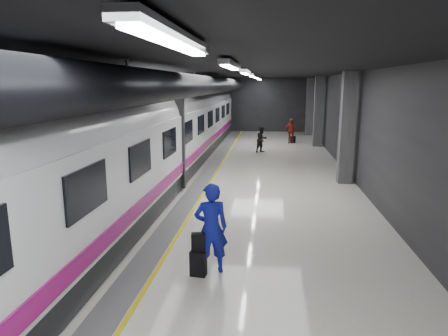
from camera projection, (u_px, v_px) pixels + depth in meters
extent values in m
plane|color=white|center=(230.00, 192.00, 15.16)|extent=(40.00, 40.00, 0.00)
cube|color=black|center=(230.00, 70.00, 14.23)|extent=(10.00, 40.00, 0.02)
cube|color=#28282B|center=(253.00, 105.00, 34.13)|extent=(10.00, 0.02, 4.50)
cube|color=#28282B|center=(100.00, 131.00, 15.25)|extent=(0.02, 40.00, 4.50)
cube|color=#28282B|center=(370.00, 135.00, 14.13)|extent=(0.02, 40.00, 4.50)
cube|color=slate|center=(195.00, 190.00, 15.31)|extent=(0.65, 39.80, 0.01)
cube|color=yellow|center=(205.00, 191.00, 15.26)|extent=(0.10, 39.80, 0.01)
cylinder|color=black|center=(195.00, 86.00, 14.49)|extent=(0.80, 38.00, 0.80)
cube|color=silver|center=(175.00, 38.00, 3.49)|extent=(0.22, 2.60, 0.10)
cube|color=silver|center=(231.00, 65.00, 8.35)|extent=(0.22, 2.60, 0.10)
cube|color=silver|center=(245.00, 72.00, 13.21)|extent=(0.22, 2.60, 0.10)
cube|color=silver|center=(252.00, 75.00, 18.07)|extent=(0.22, 2.60, 0.10)
cube|color=silver|center=(256.00, 77.00, 22.93)|extent=(0.22, 2.60, 0.10)
cube|color=silver|center=(259.00, 78.00, 27.79)|extent=(0.22, 2.60, 0.10)
cube|color=silver|center=(260.00, 79.00, 31.68)|extent=(0.22, 2.60, 0.10)
cube|color=#515154|center=(347.00, 128.00, 16.13)|extent=(0.55, 0.55, 4.50)
cube|color=#515154|center=(318.00, 112.00, 25.85)|extent=(0.55, 0.55, 4.50)
cube|color=#515154|center=(310.00, 107.00, 31.68)|extent=(0.55, 0.55, 4.50)
cube|color=black|center=(147.00, 180.00, 15.45)|extent=(2.80, 38.00, 0.60)
cube|color=white|center=(145.00, 145.00, 15.16)|extent=(2.90, 38.00, 2.20)
cylinder|color=white|center=(144.00, 120.00, 14.96)|extent=(2.80, 38.00, 2.80)
cube|color=#970D69|center=(184.00, 166.00, 15.16)|extent=(0.04, 38.00, 0.35)
cube|color=black|center=(145.00, 138.00, 15.11)|extent=(3.05, 0.25, 3.80)
cube|color=black|center=(87.00, 190.00, 7.14)|extent=(0.05, 1.60, 0.85)
cube|color=black|center=(140.00, 159.00, 10.05)|extent=(0.05, 1.60, 0.85)
cube|color=black|center=(170.00, 142.00, 12.97)|extent=(0.05, 1.60, 0.85)
cube|color=black|center=(188.00, 132.00, 15.88)|extent=(0.05, 1.60, 0.85)
cube|color=black|center=(201.00, 124.00, 18.80)|extent=(0.05, 1.60, 0.85)
cube|color=black|center=(210.00, 119.00, 21.72)|extent=(0.05, 1.60, 0.85)
cube|color=black|center=(218.00, 115.00, 24.63)|extent=(0.05, 1.60, 0.85)
cube|color=black|center=(223.00, 111.00, 27.55)|extent=(0.05, 1.60, 0.85)
cube|color=black|center=(228.00, 109.00, 30.47)|extent=(0.05, 1.60, 0.85)
imported|color=#1721B2|center=(211.00, 228.00, 8.50)|extent=(0.83, 0.67, 1.99)
cube|color=black|center=(198.00, 263.00, 8.47)|extent=(0.36, 0.25, 0.55)
cube|color=black|center=(198.00, 242.00, 8.40)|extent=(0.31, 0.19, 0.39)
imported|color=black|center=(262.00, 139.00, 23.75)|extent=(0.96, 0.95, 1.56)
imported|color=maroon|center=(291.00, 131.00, 27.46)|extent=(1.01, 0.45, 1.69)
cube|color=black|center=(293.00, 139.00, 27.71)|extent=(0.37, 0.32, 0.47)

